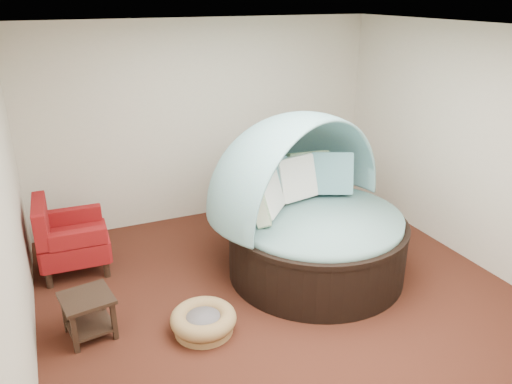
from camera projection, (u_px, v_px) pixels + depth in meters
name	position (u px, v px, depth m)	size (l,w,h in m)	color
floor	(284.00, 298.00, 5.45)	(5.00, 5.00, 0.00)	#481D14
wall_back	(206.00, 122.00, 7.05)	(5.00, 5.00, 0.00)	beige
wall_front	(489.00, 319.00, 2.80)	(5.00, 5.00, 0.00)	beige
wall_left	(8.00, 222.00, 3.99)	(5.00, 5.00, 0.00)	beige
wall_right	(476.00, 148.00, 5.86)	(5.00, 5.00, 0.00)	beige
ceiling	(290.00, 29.00, 4.40)	(5.00, 5.00, 0.00)	white
canopy_daybed	(310.00, 201.00, 5.71)	(2.69, 2.65, 1.89)	black
pet_basket	(203.00, 321.00, 4.88)	(0.78, 0.78, 0.23)	#9C7D46
red_armchair	(68.00, 238.00, 5.85)	(0.82, 0.82, 0.92)	black
side_table	(88.00, 310.00, 4.76)	(0.52, 0.52, 0.44)	black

